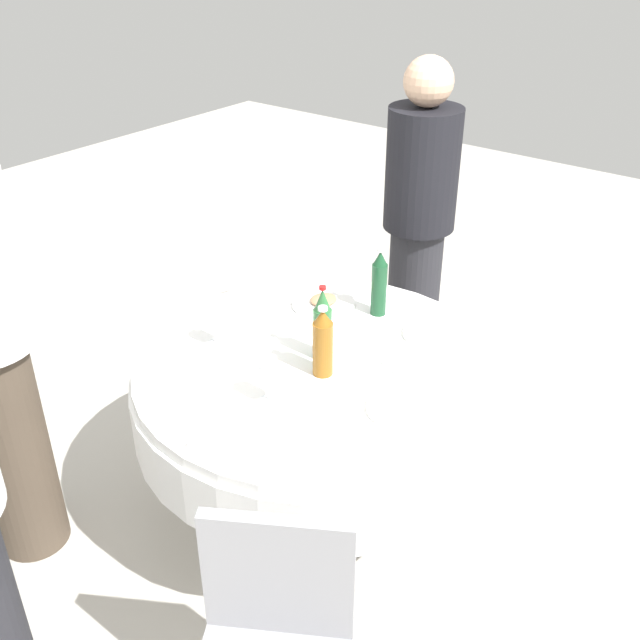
{
  "coord_description": "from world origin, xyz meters",
  "views": [
    {
      "loc": [
        1.76,
        1.37,
        2.2
      ],
      "look_at": [
        0.0,
        0.0,
        0.91
      ],
      "focal_mm": 41.35,
      "sensor_mm": 36.0,
      "label": 1
    }
  ],
  "objects": [
    {
      "name": "ground_plane",
      "position": [
        0.0,
        0.0,
        0.0
      ],
      "size": [
        10.0,
        10.0,
        0.0
      ],
      "primitive_type": "plane",
      "color": "#B7B2A8"
    },
    {
      "name": "dining_table",
      "position": [
        0.0,
        0.0,
        0.59
      ],
      "size": [
        1.37,
        1.37,
        0.74
      ],
      "color": "white",
      "rests_on": "ground_plane"
    },
    {
      "name": "bottle_amber_outer",
      "position": [
        0.05,
        0.05,
        0.86
      ],
      "size": [
        0.07,
        0.07,
        0.27
      ],
      "color": "#8C5619",
      "rests_on": "dining_table"
    },
    {
      "name": "bottle_dark_green_north",
      "position": [
        -0.42,
        -0.03,
        0.87
      ],
      "size": [
        0.06,
        0.06,
        0.29
      ],
      "color": "#194728",
      "rests_on": "dining_table"
    },
    {
      "name": "bottle_green_inner",
      "position": [
        -0.03,
        -0.01,
        0.87
      ],
      "size": [
        0.07,
        0.07,
        0.29
      ],
      "color": "#2D6B38",
      "rests_on": "dining_table"
    },
    {
      "name": "wine_glass_left",
      "position": [
        0.29,
        0.01,
        0.85
      ],
      "size": [
        0.07,
        0.07,
        0.15
      ],
      "color": "white",
      "rests_on": "dining_table"
    },
    {
      "name": "wine_glass_east",
      "position": [
        0.14,
        -0.39,
        0.83
      ],
      "size": [
        0.07,
        0.07,
        0.13
      ],
      "color": "white",
      "rests_on": "dining_table"
    },
    {
      "name": "plate_mid",
      "position": [
        -0.4,
        0.22,
        0.75
      ],
      "size": [
        0.21,
        0.21,
        0.02
      ],
      "color": "white",
      "rests_on": "dining_table"
    },
    {
      "name": "plate_near",
      "position": [
        0.07,
        0.38,
        0.75
      ],
      "size": [
        0.22,
        0.22,
        0.02
      ],
      "color": "white",
      "rests_on": "dining_table"
    },
    {
      "name": "plate_right",
      "position": [
        -0.34,
        -0.25,
        0.75
      ],
      "size": [
        0.26,
        0.26,
        0.04
      ],
      "color": "white",
      "rests_on": "dining_table"
    },
    {
      "name": "spoon_north",
      "position": [
        0.32,
        -0.2,
        0.74
      ],
      "size": [
        0.18,
        0.04,
        0.0
      ],
      "primitive_type": "cube",
      "rotation": [
        0.0,
        0.0,
        3.29
      ],
      "color": "silver",
      "rests_on": "dining_table"
    },
    {
      "name": "fork_inner",
      "position": [
        -0.12,
        0.22,
        0.74
      ],
      "size": [
        0.08,
        0.17,
        0.0
      ],
      "primitive_type": "cube",
      "rotation": [
        0.0,
        0.0,
        1.18
      ],
      "color": "silver",
      "rests_on": "dining_table"
    },
    {
      "name": "folded_napkin",
      "position": [
        0.54,
        0.03,
        0.75
      ],
      "size": [
        0.19,
        0.19,
        0.02
      ],
      "primitive_type": "cube",
      "rotation": [
        0.0,
        0.0,
        0.29
      ],
      "color": "white",
      "rests_on": "dining_table"
    },
    {
      "name": "person_inner",
      "position": [
        -1.12,
        -0.27,
        0.85
      ],
      "size": [
        0.34,
        0.34,
        1.61
      ],
      "rotation": [
        0.0,
        0.0,
        1.81
      ],
      "color": "#26262B",
      "rests_on": "ground_plane"
    }
  ]
}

